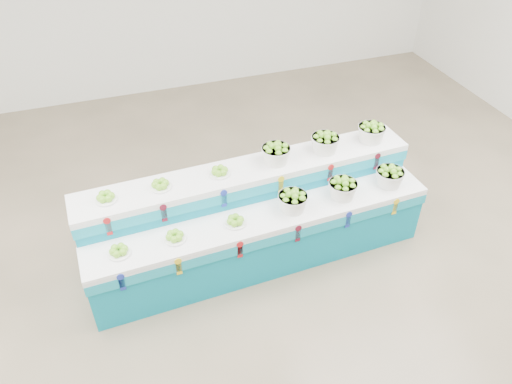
% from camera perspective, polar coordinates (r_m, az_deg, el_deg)
% --- Properties ---
extents(ground, '(10.00, 10.00, 0.00)m').
position_cam_1_polar(ground, '(5.29, 0.79, -11.93)').
color(ground, brown).
rests_on(ground, ground).
extents(display_stand, '(3.71, 1.10, 1.02)m').
position_cam_1_polar(display_stand, '(5.39, 0.00, -3.00)').
color(display_stand, '#08809F').
rests_on(display_stand, ground).
extents(plate_lower_left, '(0.23, 0.23, 0.09)m').
position_cam_1_polar(plate_lower_left, '(4.84, -15.34, -6.43)').
color(plate_lower_left, white).
rests_on(plate_lower_left, display_stand).
extents(plate_lower_mid, '(0.23, 0.23, 0.09)m').
position_cam_1_polar(plate_lower_mid, '(4.87, -9.22, -4.96)').
color(plate_lower_mid, white).
rests_on(plate_lower_mid, display_stand).
extents(plate_lower_right, '(0.23, 0.23, 0.09)m').
position_cam_1_polar(plate_lower_right, '(4.98, -2.37, -3.25)').
color(plate_lower_right, white).
rests_on(plate_lower_right, display_stand).
extents(basket_lower_left, '(0.32, 0.32, 0.22)m').
position_cam_1_polar(basket_lower_left, '(5.12, 4.20, -1.01)').
color(basket_lower_left, silver).
rests_on(basket_lower_left, display_stand).
extents(basket_lower_mid, '(0.32, 0.32, 0.22)m').
position_cam_1_polar(basket_lower_mid, '(5.35, 9.83, 0.44)').
color(basket_lower_mid, silver).
rests_on(basket_lower_mid, display_stand).
extents(basket_lower_right, '(0.32, 0.32, 0.22)m').
position_cam_1_polar(basket_lower_right, '(5.63, 14.96, 1.76)').
color(basket_lower_right, silver).
rests_on(basket_lower_right, display_stand).
extents(plate_upper_left, '(0.23, 0.23, 0.09)m').
position_cam_1_polar(plate_upper_left, '(5.00, -16.74, -0.51)').
color(plate_upper_left, white).
rests_on(plate_upper_left, display_stand).
extents(plate_upper_mid, '(0.23, 0.23, 0.09)m').
position_cam_1_polar(plate_upper_mid, '(5.03, -10.82, 0.87)').
color(plate_upper_mid, white).
rests_on(plate_upper_mid, display_stand).
extents(plate_upper_right, '(0.23, 0.23, 0.09)m').
position_cam_1_polar(plate_upper_right, '(5.13, -4.16, 2.41)').
color(plate_upper_right, white).
rests_on(plate_upper_right, display_stand).
extents(basket_upper_left, '(0.32, 0.32, 0.22)m').
position_cam_1_polar(basket_upper_left, '(5.27, 2.28, 4.43)').
color(basket_upper_left, silver).
rests_on(basket_upper_left, display_stand).
extents(basket_upper_mid, '(0.32, 0.32, 0.22)m').
position_cam_1_polar(basket_upper_mid, '(5.49, 7.86, 5.62)').
color(basket_upper_mid, silver).
rests_on(basket_upper_mid, display_stand).
extents(basket_upper_right, '(0.32, 0.32, 0.22)m').
position_cam_1_polar(basket_upper_right, '(5.77, 12.98, 6.67)').
color(basket_upper_right, silver).
rests_on(basket_upper_right, display_stand).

